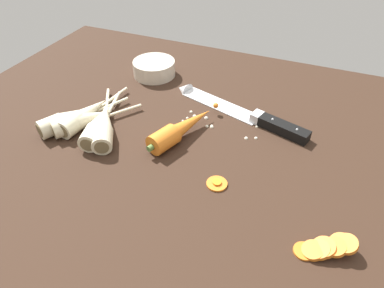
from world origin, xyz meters
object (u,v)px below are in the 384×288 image
chefs_knife (235,109)px  parsnip_mid_right (99,124)px  parsnip_front (104,124)px  carrot_slice_stray_near (217,183)px  prep_bowl (154,68)px  whole_carrot (181,129)px  parsnip_outer (83,120)px  carrot_slice_stack (326,247)px  parsnip_back (71,118)px  parsnip_mid_left (86,114)px

chefs_knife → parsnip_mid_right: parsnip_mid_right is taller
parsnip_front → parsnip_mid_right: size_ratio=1.01×
carrot_slice_stray_near → prep_bowl: size_ratio=0.34×
whole_carrot → parsnip_outer: 20.91cm
parsnip_front → parsnip_mid_right: 1.01cm
parsnip_front → carrot_slice_stack: parsnip_front is taller
chefs_knife → parsnip_back: parsnip_back is taller
parsnip_back → chefs_knife: bearing=31.2°
whole_carrot → carrot_slice_stray_near: size_ratio=5.33×
parsnip_mid_right → carrot_slice_stack: (46.95, -11.69, -0.89)cm
parsnip_front → whole_carrot: bearing=16.7°
parsnip_front → parsnip_outer: size_ratio=1.21×
parsnip_back → prep_bowl: same height
parsnip_mid_right → carrot_slice_stack: bearing=-14.0°
whole_carrot → parsnip_front: 16.10cm
parsnip_mid_right → parsnip_back: 6.86cm
parsnip_mid_right → parsnip_front: bearing=19.9°
parsnip_front → carrot_slice_stray_near: 27.42cm
parsnip_back → prep_bowl: size_ratio=1.81×
parsnip_mid_right → parsnip_outer: bearing=-178.4°
parsnip_mid_right → carrot_slice_stack: size_ratio=2.42×
parsnip_mid_left → parsnip_outer: bearing=-67.0°
parsnip_mid_right → prep_bowl: 26.62cm
parsnip_mid_left → chefs_knife: bearing=29.5°
parsnip_mid_right → carrot_slice_stray_near: bearing=-10.1°
parsnip_mid_left → carrot_slice_stray_near: size_ratio=5.73×
parsnip_front → carrot_slice_stray_near: parsnip_front is taller
chefs_knife → prep_bowl: bearing=161.2°
chefs_knife → carrot_slice_stray_near: chefs_knife is taller
prep_bowl → parsnip_outer: bearing=-96.3°
whole_carrot → parsnip_outer: bearing=-166.0°
chefs_knife → whole_carrot: size_ratio=1.71×
chefs_knife → parsnip_mid_left: size_ratio=1.60×
parsnip_mid_right → carrot_slice_stack: parsnip_mid_right is taller
carrot_slice_stray_near → parsnip_outer: bearing=171.3°
parsnip_mid_left → parsnip_outer: size_ratio=1.22×
chefs_knife → carrot_slice_stray_near: size_ratio=9.14×
whole_carrot → carrot_slice_stray_near: 15.24cm
parsnip_mid_right → parsnip_outer: (-3.91, -0.11, 0.00)cm
whole_carrot → parsnip_mid_left: whole_carrot is taller
parsnip_outer → carrot_slice_stray_near: (31.72, -4.85, -1.62)cm
parsnip_outer → prep_bowl: size_ratio=1.60×
parsnip_outer → carrot_slice_stack: parsnip_outer is taller
parsnip_mid_right → parsnip_mid_left: bearing=158.3°
parsnip_mid_right → carrot_slice_stray_near: parsnip_mid_right is taller
parsnip_front → parsnip_mid_left: size_ratio=0.99×
whole_carrot → parsnip_back: (-23.21, -5.47, -0.12)cm
parsnip_outer → carrot_slice_stray_near: parsnip_outer is taller
parsnip_front → carrot_slice_stack: bearing=-14.7°
parsnip_mid_left → prep_bowl: bearing=81.3°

